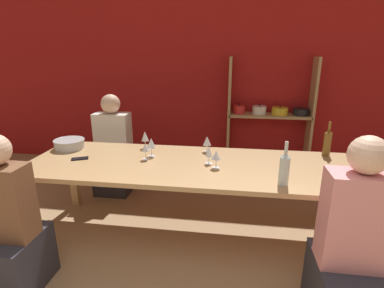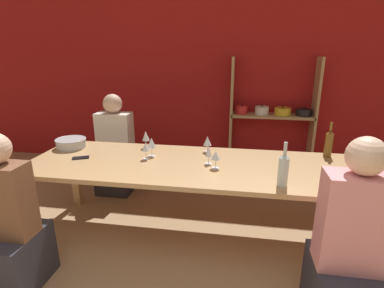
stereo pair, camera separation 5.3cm
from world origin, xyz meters
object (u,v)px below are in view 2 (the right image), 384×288
mixing_bowl (71,143)px  wine_bottle_dark (283,169)px  dining_table (190,171)px  wine_glass_white_b (146,136)px  wine_glass_red_a (209,152)px  wine_glass_red_b (207,141)px  wine_glass_white_c (216,156)px  cell_phone (81,158)px  shelf_unit (271,133)px  person_near_a (11,233)px  wine_glass_white_a (372,174)px  person_near_b (347,262)px  person_far_a (117,156)px  wine_glass_empty_a (152,143)px  wine_glass_red_c (146,148)px  wine_bottle_green (329,143)px

mixing_bowl → wine_bottle_dark: 2.13m
dining_table → wine_glass_white_b: 0.67m
wine_glass_red_a → wine_glass_red_b: bearing=98.5°
wine_glass_white_c → cell_phone: wine_glass_white_c is taller
shelf_unit → person_near_a: size_ratio=1.36×
wine_glass_red_a → shelf_unit: bearing=68.3°
wine_glass_white_a → person_near_b: bearing=-117.6°
wine_glass_white_b → person_far_a: 0.86m
shelf_unit → wine_glass_empty_a: (-1.26, -1.65, 0.30)m
wine_glass_white_a → person_near_b: 0.69m
wine_bottle_dark → wine_glass_red_c: 1.24m
wine_glass_empty_a → dining_table: bearing=-18.2°
cell_phone → shelf_unit: bearing=43.7°
wine_glass_white_b → person_near_a: bearing=-118.5°
dining_table → wine_glass_empty_a: 0.46m
wine_glass_red_b → cell_phone: (-1.15, -0.37, -0.10)m
shelf_unit → wine_glass_red_b: 1.65m
mixing_bowl → cell_phone: size_ratio=1.85×
wine_glass_red_c → person_near_a: person_near_a is taller
wine_bottle_green → wine_glass_white_c: 1.13m
wine_bottle_green → cell_phone: wine_bottle_green is taller
wine_glass_white_c → wine_glass_red_c: (-0.66, 0.12, -0.00)m
wine_glass_red_c → cell_phone: (-0.61, -0.08, -0.11)m
shelf_unit → wine_bottle_green: bearing=-74.2°
wine_glass_white_a → wine_glass_white_c: wine_glass_white_a is taller
shelf_unit → wine_glass_red_c: shelf_unit is taller
wine_glass_white_a → person_far_a: size_ratio=0.13×
wine_glass_red_a → person_far_a: (-1.25, 0.85, -0.40)m
wine_glass_white_b → shelf_unit: bearing=45.4°
wine_bottle_dark → wine_glass_red_a: size_ratio=2.08×
mixing_bowl → wine_bottle_green: 2.56m
person_near_a → wine_glass_white_a: bearing=11.8°
shelf_unit → mixing_bowl: (-2.16, -1.53, 0.22)m
wine_bottle_green → cell_phone: size_ratio=2.01×
wine_glass_red_a → wine_glass_white_c: bearing=-53.2°
mixing_bowl → wine_glass_empty_a: wine_glass_empty_a is taller
shelf_unit → wine_glass_empty_a: size_ratio=8.92×
mixing_bowl → wine_bottle_green: (2.55, 0.14, 0.08)m
wine_glass_red_c → person_near_b: bearing=-29.0°
wine_glass_red_a → wine_glass_white_b: (-0.69, 0.35, 0.01)m
wine_bottle_green → wine_glass_white_b: (-1.78, -0.03, -0.01)m
wine_glass_red_a → person_near_a: 1.63m
mixing_bowl → wine_glass_red_a: size_ratio=1.89×
wine_glass_red_a → wine_glass_red_b: 0.32m
shelf_unit → wine_bottle_dark: (-0.11, -2.11, 0.30)m
wine_glass_white_a → person_near_a: size_ratio=0.14×
wine_glass_white_c → cell_phone: bearing=178.1°
dining_table → cell_phone: bearing=-177.9°
wine_glass_red_b → wine_glass_red_c: 0.61m
shelf_unit → wine_glass_white_b: (-1.39, -1.41, 0.29)m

